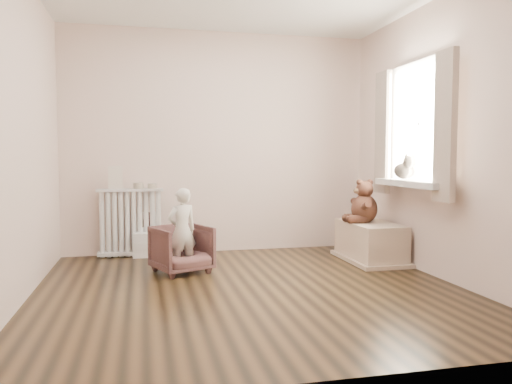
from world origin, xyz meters
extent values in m
cube|color=black|center=(0.00, 0.00, 0.00)|extent=(3.60, 3.60, 0.01)
cube|color=silver|center=(0.00, 1.80, 1.30)|extent=(3.60, 0.02, 2.60)
cube|color=silver|center=(0.00, -1.80, 1.30)|extent=(3.60, 0.02, 2.60)
cube|color=silver|center=(-1.80, 0.00, 1.30)|extent=(0.02, 3.60, 2.60)
cube|color=silver|center=(1.80, 0.00, 1.30)|extent=(0.02, 3.60, 2.60)
cube|color=white|center=(1.76, 0.30, 1.45)|extent=(0.03, 0.90, 1.10)
cube|color=silver|center=(1.67, 0.30, 0.87)|extent=(0.22, 1.10, 0.06)
cube|color=#B7A693|center=(1.65, -0.27, 1.39)|extent=(0.06, 0.26, 1.30)
cube|color=#B7A693|center=(1.65, 0.87, 1.39)|extent=(0.06, 0.26, 1.30)
cube|color=silver|center=(-1.03, 1.68, 0.39)|extent=(0.73, 0.14, 0.77)
cube|color=beige|center=(-1.18, 1.68, 0.90)|extent=(0.15, 0.01, 0.26)
cylinder|color=#A59E8C|center=(-0.94, 1.68, 0.80)|extent=(0.11, 0.11, 0.07)
cylinder|color=#A59E8C|center=(-0.78, 1.68, 0.80)|extent=(0.10, 0.10, 0.06)
cube|color=silver|center=(-0.85, 1.65, 0.28)|extent=(0.32, 0.23, 0.50)
imported|color=#4F2F2D|center=(-0.53, 0.75, 0.23)|extent=(0.65, 0.66, 0.46)
imported|color=silver|center=(-0.53, 0.70, 0.43)|extent=(0.35, 0.29, 0.81)
cube|color=beige|center=(1.52, 0.86, 0.20)|extent=(0.47, 0.89, 0.42)
camera|label=1|loc=(-0.88, -4.10, 1.13)|focal=35.00mm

